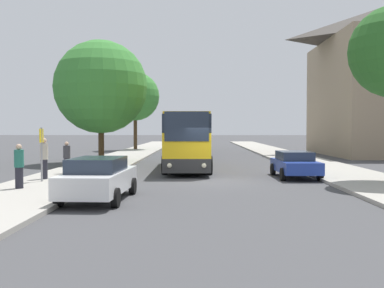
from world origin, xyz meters
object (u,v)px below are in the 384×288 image
at_px(bus_stop_sign, 42,148).
at_px(pedestrian_waiting_near, 67,157).
at_px(tree_left_near, 101,87).
at_px(bus_rear, 195,133).
at_px(parked_car_right_near, 295,164).
at_px(pedestrian_walking_back, 44,158).
at_px(tree_left_far, 135,97).
at_px(bus_front, 188,140).
at_px(bus_middle, 189,134).
at_px(pedestrian_waiting_far, 19,166).
at_px(parked_car_left_curb, 99,178).

xyz_separation_m(bus_stop_sign, pedestrian_waiting_near, (0.05, 3.55, -0.64)).
bearing_deg(tree_left_near, pedestrian_waiting_near, -89.40).
relative_size(bus_rear, parked_car_right_near, 2.52).
bearing_deg(pedestrian_walking_back, tree_left_near, 40.84).
distance_m(pedestrian_walking_back, tree_left_far, 30.18).
relative_size(bus_front, tree_left_near, 1.28).
height_order(bus_middle, pedestrian_waiting_far, bus_middle).
bearing_deg(pedestrian_walking_back, bus_stop_sign, -124.95).
distance_m(bus_front, bus_middle, 15.02).
xyz_separation_m(bus_rear, pedestrian_walking_back, (-6.57, -36.82, -0.78)).
height_order(bus_front, bus_rear, bus_rear).
relative_size(bus_middle, bus_rear, 1.15).
bearing_deg(bus_front, bus_rear, 88.72).
bearing_deg(bus_middle, parked_car_left_curb, -96.35).
height_order(bus_front, pedestrian_waiting_far, bus_front).
bearing_deg(parked_car_right_near, pedestrian_walking_back, 8.69).
bearing_deg(tree_left_near, bus_middle, 60.43).
xyz_separation_m(parked_car_right_near, pedestrian_walking_back, (-11.87, -2.04, 0.41)).
bearing_deg(bus_front, bus_stop_sign, -129.61).
bearing_deg(tree_left_far, pedestrian_waiting_far, -89.72).
xyz_separation_m(bus_rear, tree_left_near, (-6.39, -25.61, 3.49)).
bearing_deg(bus_front, pedestrian_walking_back, -134.29).
bearing_deg(parked_car_left_curb, tree_left_far, 98.22).
bearing_deg(pedestrian_waiting_far, bus_rear, -72.70).
relative_size(parked_car_left_curb, bus_stop_sign, 1.98).
bearing_deg(bus_stop_sign, bus_front, 51.34).
relative_size(bus_front, bus_stop_sign, 4.63).
bearing_deg(pedestrian_waiting_near, bus_front, 101.17).
bearing_deg(tree_left_near, parked_car_left_curb, -78.02).
xyz_separation_m(pedestrian_waiting_far, pedestrian_walking_back, (-0.14, 3.20, 0.09)).
distance_m(parked_car_left_curb, pedestrian_waiting_near, 8.44).
relative_size(bus_stop_sign, tree_left_far, 0.27).
bearing_deg(bus_rear, parked_car_left_curb, -93.31).
bearing_deg(pedestrian_waiting_near, bus_rear, 146.52).
bearing_deg(tree_left_near, bus_stop_sign, -89.80).
relative_size(parked_car_right_near, tree_left_far, 0.48).
bearing_deg(parked_car_right_near, bus_front, -41.90).
relative_size(bus_stop_sign, pedestrian_waiting_near, 1.44).
distance_m(bus_front, pedestrian_walking_back, 9.34).
bearing_deg(bus_stop_sign, tree_left_far, 90.45).
bearing_deg(bus_rear, pedestrian_walking_back, -99.43).
height_order(bus_middle, pedestrian_waiting_near, bus_middle).
bearing_deg(parked_car_right_near, bus_stop_sign, 13.29).
distance_m(parked_car_left_curb, bus_stop_sign, 5.47).
bearing_deg(tree_left_far, pedestrian_waiting_near, -89.38).
relative_size(bus_rear, pedestrian_waiting_far, 6.06).
bearing_deg(parked_car_left_curb, bus_rear, 88.24).
xyz_separation_m(bus_stop_sign, pedestrian_waiting_far, (-0.08, -2.26, -0.60)).
bearing_deg(bus_middle, parked_car_right_near, -74.90).
bearing_deg(bus_stop_sign, bus_rear, 80.46).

